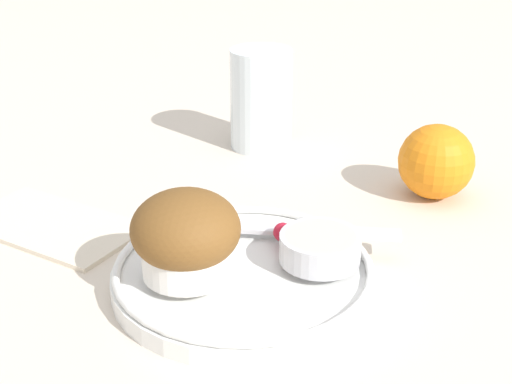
# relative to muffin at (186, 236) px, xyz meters

# --- Properties ---
(ground_plane) EXTENTS (3.00, 3.00, 0.00)m
(ground_plane) POSITION_rel_muffin_xyz_m (0.04, 0.03, -0.05)
(ground_plane) COLOR beige
(plate) EXTENTS (0.19, 0.19, 0.02)m
(plate) POSITION_rel_muffin_xyz_m (0.03, 0.03, -0.04)
(plate) COLOR white
(plate) RESTS_ON ground_plane
(muffin) EXTENTS (0.08, 0.08, 0.06)m
(muffin) POSITION_rel_muffin_xyz_m (0.00, 0.00, 0.00)
(muffin) COLOR silver
(muffin) RESTS_ON plate
(cream_ramekin) EXTENTS (0.06, 0.06, 0.02)m
(cream_ramekin) POSITION_rel_muffin_xyz_m (0.07, 0.06, -0.02)
(cream_ramekin) COLOR silver
(cream_ramekin) RESTS_ON plate
(berry_pair) EXTENTS (0.03, 0.01, 0.01)m
(berry_pair) POSITION_rel_muffin_xyz_m (0.04, 0.07, -0.02)
(berry_pair) COLOR #B7192D
(berry_pair) RESTS_ON plate
(butter_knife) EXTENTS (0.16, 0.09, 0.00)m
(butter_knife) POSITION_rel_muffin_xyz_m (0.03, 0.09, -0.03)
(butter_knife) COLOR silver
(butter_knife) RESTS_ON plate
(orange_fruit) EXTENTS (0.07, 0.07, 0.07)m
(orange_fruit) POSITION_rel_muffin_xyz_m (0.10, 0.25, -0.02)
(orange_fruit) COLOR orange
(orange_fruit) RESTS_ON ground_plane
(juice_glass) EXTENTS (0.07, 0.07, 0.11)m
(juice_glass) POSITION_rel_muffin_xyz_m (-0.10, 0.28, 0.00)
(juice_glass) COLOR silver
(juice_glass) RESTS_ON ground_plane
(folded_napkin) EXTENTS (0.15, 0.08, 0.01)m
(folded_napkin) POSITION_rel_muffin_xyz_m (-0.16, 0.03, -0.05)
(folded_napkin) COLOR beige
(folded_napkin) RESTS_ON ground_plane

